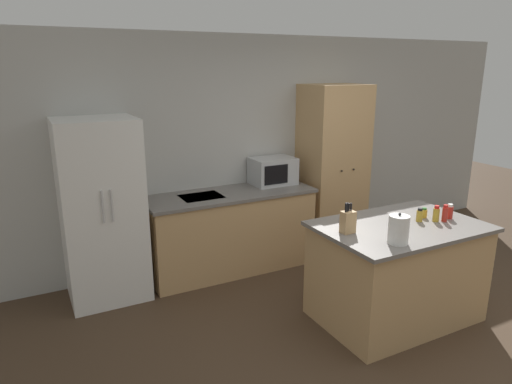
{
  "coord_description": "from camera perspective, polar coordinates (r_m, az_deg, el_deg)",
  "views": [
    {
      "loc": [
        -2.79,
        -2.45,
        2.25
      ],
      "look_at": [
        -0.78,
        1.4,
        1.05
      ],
      "focal_mm": 32.0,
      "sensor_mm": 36.0,
      "label": 1
    }
  ],
  "objects": [
    {
      "name": "wall_back",
      "position": [
        5.61,
        2.69,
        5.7
      ],
      "size": [
        7.2,
        0.06,
        2.6
      ],
      "color": "#B2B2AD",
      "rests_on": "ground_plane"
    },
    {
      "name": "back_counter",
      "position": [
        5.17,
        -3.22,
        -4.87
      ],
      "size": [
        1.9,
        0.68,
        0.9
      ],
      "color": "tan",
      "rests_on": "ground_plane"
    },
    {
      "name": "spice_bottle_short_red",
      "position": [
        4.42,
        22.54,
        -2.53
      ],
      "size": [
        0.05,
        0.05,
        0.16
      ],
      "color": "#B2281E",
      "rests_on": "kitchen_island"
    },
    {
      "name": "spice_bottle_tall_dark",
      "position": [
        4.39,
        21.6,
        -2.58
      ],
      "size": [
        0.06,
        0.06,
        0.15
      ],
      "color": "gold",
      "rests_on": "kitchen_island"
    },
    {
      "name": "kitchen_island",
      "position": [
        4.39,
        17.15,
        -9.45
      ],
      "size": [
        1.46,
        0.97,
        0.9
      ],
      "color": "tan",
      "rests_on": "ground_plane"
    },
    {
      "name": "spice_bottle_amber_oil",
      "position": [
        4.47,
        20.26,
        -2.48
      ],
      "size": [
        0.05,
        0.05,
        0.09
      ],
      "color": "gold",
      "rests_on": "kitchen_island"
    },
    {
      "name": "kettle",
      "position": [
        3.74,
        17.39,
        -4.5
      ],
      "size": [
        0.16,
        0.16,
        0.25
      ],
      "color": "white",
      "rests_on": "kitchen_island"
    },
    {
      "name": "microwave",
      "position": [
        5.36,
        2.12,
        2.65
      ],
      "size": [
        0.5,
        0.37,
        0.31
      ],
      "color": "#B2B5B7",
      "rests_on": "back_counter"
    },
    {
      "name": "ground_plane",
      "position": [
        4.34,
        18.8,
        -16.71
      ],
      "size": [
        14.0,
        14.0,
        0.0
      ],
      "primitive_type": "plane",
      "color": "#423021"
    },
    {
      "name": "knife_block",
      "position": [
        3.88,
        11.41,
        -3.64
      ],
      "size": [
        0.11,
        0.09,
        0.27
      ],
      "color": "tan",
      "rests_on": "kitchen_island"
    },
    {
      "name": "spice_bottle_green_herb",
      "position": [
        4.52,
        23.04,
        -2.29
      ],
      "size": [
        0.06,
        0.06,
        0.14
      ],
      "color": "#B2281E",
      "rests_on": "kitchen_island"
    },
    {
      "name": "pantry_cabinet",
      "position": [
        5.73,
        9.5,
        2.89
      ],
      "size": [
        0.74,
        0.6,
        2.05
      ],
      "color": "tan",
      "rests_on": "ground_plane"
    },
    {
      "name": "spice_bottle_pale_salt",
      "position": [
        4.35,
        19.77,
        -2.75
      ],
      "size": [
        0.06,
        0.06,
        0.12
      ],
      "color": "gold",
      "rests_on": "kitchen_island"
    },
    {
      "name": "refrigerator",
      "position": [
        4.67,
        -18.67,
        -2.27
      ],
      "size": [
        0.74,
        0.68,
        1.79
      ],
      "color": "white",
      "rests_on": "ground_plane"
    }
  ]
}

